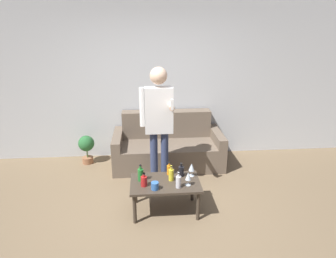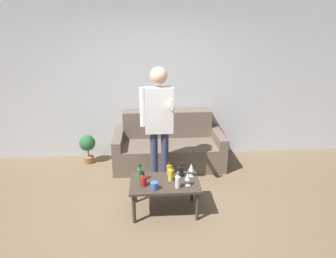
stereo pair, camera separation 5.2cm
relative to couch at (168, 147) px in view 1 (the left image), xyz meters
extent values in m
plane|color=#756047|center=(-0.23, -1.88, -0.30)|extent=(16.00, 16.00, 0.00)
cube|color=silver|center=(-0.23, 0.43, 1.05)|extent=(8.00, 0.06, 2.70)
cube|color=#6B5B4C|center=(0.00, -0.18, -0.10)|extent=(1.52, 0.62, 0.40)
cube|color=#6B5B4C|center=(0.00, 0.25, 0.13)|extent=(1.52, 0.24, 0.86)
cube|color=#6B5B4C|center=(-0.83, -0.06, -0.02)|extent=(0.14, 0.86, 0.57)
cube|color=#6B5B4C|center=(0.83, -0.06, -0.02)|extent=(0.14, 0.86, 0.57)
cube|color=#3D3328|center=(-0.14, -1.40, 0.10)|extent=(0.86, 0.54, 0.03)
cylinder|color=#3D3328|center=(-0.52, -1.62, -0.11)|extent=(0.04, 0.04, 0.38)
cylinder|color=#3D3328|center=(0.24, -1.62, -0.11)|extent=(0.04, 0.04, 0.38)
cylinder|color=#3D3328|center=(-0.52, -1.18, -0.11)|extent=(0.04, 0.04, 0.38)
cylinder|color=#3D3328|center=(0.24, -1.18, -0.11)|extent=(0.04, 0.04, 0.38)
cylinder|color=#23752D|center=(-0.45, -1.34, 0.19)|extent=(0.07, 0.07, 0.16)
cylinder|color=#23752D|center=(-0.45, -1.34, 0.30)|extent=(0.03, 0.03, 0.06)
cylinder|color=black|center=(-0.45, -1.34, 0.32)|extent=(0.03, 0.03, 0.01)
cylinder|color=yellow|center=(-0.07, -1.36, 0.19)|extent=(0.07, 0.07, 0.15)
cylinder|color=yellow|center=(-0.07, -1.36, 0.29)|extent=(0.02, 0.02, 0.06)
cylinder|color=black|center=(-0.07, -1.36, 0.31)|extent=(0.03, 0.03, 0.01)
cylinder|color=black|center=(0.07, -1.26, 0.18)|extent=(0.07, 0.07, 0.13)
cylinder|color=black|center=(0.07, -1.26, 0.27)|extent=(0.03, 0.03, 0.05)
cylinder|color=black|center=(0.07, -1.26, 0.29)|extent=(0.03, 0.03, 0.01)
cylinder|color=#B21E1E|center=(-0.41, -1.47, 0.17)|extent=(0.08, 0.08, 0.12)
cylinder|color=#B21E1E|center=(-0.41, -1.47, 0.26)|extent=(0.03, 0.03, 0.05)
cylinder|color=black|center=(-0.41, -1.47, 0.28)|extent=(0.03, 0.03, 0.01)
cylinder|color=orange|center=(-0.08, -1.20, 0.17)|extent=(0.06, 0.06, 0.12)
cylinder|color=orange|center=(-0.08, -1.20, 0.26)|extent=(0.02, 0.02, 0.05)
cylinder|color=black|center=(-0.08, -1.20, 0.28)|extent=(0.03, 0.03, 0.01)
cylinder|color=silver|center=(0.00, -1.54, 0.19)|extent=(0.06, 0.06, 0.14)
cylinder|color=silver|center=(0.00, -1.54, 0.29)|extent=(0.02, 0.02, 0.06)
cylinder|color=black|center=(0.00, -1.54, 0.31)|extent=(0.03, 0.03, 0.01)
cylinder|color=silver|center=(0.20, -1.27, 0.12)|extent=(0.07, 0.07, 0.01)
cylinder|color=silver|center=(0.20, -1.27, 0.15)|extent=(0.01, 0.01, 0.07)
cone|color=silver|center=(0.20, -1.27, 0.24)|extent=(0.08, 0.08, 0.10)
cylinder|color=silver|center=(0.13, -1.50, 0.12)|extent=(0.07, 0.07, 0.01)
cylinder|color=silver|center=(0.13, -1.50, 0.15)|extent=(0.01, 0.01, 0.07)
cone|color=silver|center=(0.13, -1.50, 0.24)|extent=(0.07, 0.07, 0.10)
cylinder|color=#3366B2|center=(-0.28, -1.56, 0.16)|extent=(0.09, 0.09, 0.09)
cylinder|color=navy|center=(-0.26, -0.77, 0.12)|extent=(0.11, 0.11, 0.84)
cylinder|color=navy|center=(-0.11, -0.77, 0.12)|extent=(0.11, 0.11, 0.84)
cube|color=white|center=(-0.18, -0.77, 0.86)|extent=(0.38, 0.17, 0.63)
sphere|color=beige|center=(-0.18, -0.77, 1.33)|extent=(0.23, 0.23, 0.23)
cylinder|color=white|center=(-0.41, -0.77, 0.91)|extent=(0.07, 0.07, 0.54)
cylinder|color=beige|center=(-0.03, -0.90, 0.95)|extent=(0.07, 0.27, 0.07)
cube|color=white|center=(-0.03, -1.07, 1.01)|extent=(0.03, 0.03, 0.14)
cylinder|color=#936042|center=(-1.37, 0.11, -0.25)|extent=(0.18, 0.18, 0.11)
cylinder|color=#476B38|center=(-1.37, 0.11, -0.11)|extent=(0.02, 0.02, 0.16)
sphere|color=#286633|center=(-1.37, 0.11, 0.06)|extent=(0.27, 0.27, 0.27)
camera|label=1|loc=(-0.38, -4.67, 1.96)|focal=32.00mm
camera|label=2|loc=(-0.33, -4.68, 1.96)|focal=32.00mm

